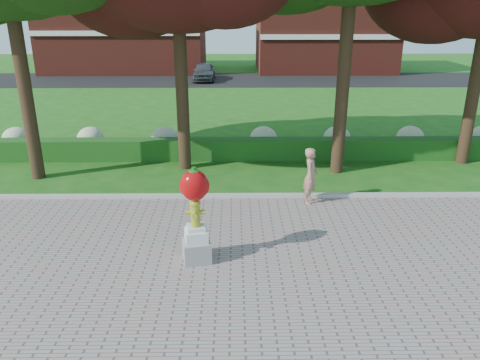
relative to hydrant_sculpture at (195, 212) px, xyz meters
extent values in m
plane|color=#185615|center=(1.06, 0.79, -1.25)|extent=(100.00, 100.00, 0.00)
cube|color=gray|center=(1.06, -3.21, -1.23)|extent=(40.00, 14.00, 0.04)
cube|color=#ADADA5|center=(1.06, 3.79, -1.18)|extent=(40.00, 0.18, 0.15)
cube|color=#1A4C15|center=(1.06, 7.79, -0.85)|extent=(24.00, 0.70, 0.80)
ellipsoid|color=#B0B58A|center=(-7.94, 8.79, -0.70)|extent=(1.10, 1.10, 0.99)
ellipsoid|color=#B0B58A|center=(-4.94, 8.79, -0.70)|extent=(1.10, 1.10, 0.99)
ellipsoid|color=#B0B58A|center=(-1.94, 8.79, -0.70)|extent=(1.10, 1.10, 0.99)
ellipsoid|color=#B0B58A|center=(2.06, 8.79, -0.70)|extent=(1.10, 1.10, 0.99)
ellipsoid|color=#B0B58A|center=(5.06, 8.79, -0.70)|extent=(1.10, 1.10, 0.99)
ellipsoid|color=#B0B58A|center=(8.06, 8.79, -0.70)|extent=(1.10, 1.10, 0.99)
cube|color=black|center=(1.06, 28.79, -1.24)|extent=(50.00, 8.00, 0.02)
cube|color=maroon|center=(-8.94, 34.79, 2.25)|extent=(14.00, 8.00, 7.00)
cube|color=maroon|center=(9.06, 34.79, 1.95)|extent=(12.00, 8.00, 6.40)
cylinder|color=black|center=(-5.94, 5.79, 2.11)|extent=(0.44, 0.44, 6.72)
cylinder|color=black|center=(-0.94, 6.79, 1.83)|extent=(0.44, 0.44, 6.16)
cylinder|color=black|center=(4.56, 6.29, 2.39)|extent=(0.44, 0.44, 7.28)
cylinder|color=black|center=(9.56, 7.29, 1.69)|extent=(0.44, 0.44, 5.88)
cube|color=gray|center=(0.00, 0.00, -0.96)|extent=(0.73, 0.73, 0.50)
cube|color=silver|center=(0.00, 0.00, -0.57)|extent=(0.59, 0.59, 0.28)
cube|color=silver|center=(0.00, 0.00, -0.38)|extent=(0.47, 0.47, 0.10)
cylinder|color=#969821|center=(0.00, 0.00, -0.05)|extent=(0.22, 0.22, 0.56)
ellipsoid|color=#969821|center=(0.00, 0.00, 0.23)|extent=(0.26, 0.26, 0.18)
cylinder|color=#969821|center=(-0.16, 0.00, 0.01)|extent=(0.12, 0.11, 0.11)
cylinder|color=#969821|center=(0.16, 0.00, 0.01)|extent=(0.12, 0.11, 0.11)
cylinder|color=#969821|center=(0.00, -0.15, 0.01)|extent=(0.12, 0.12, 0.12)
cylinder|color=#969821|center=(0.00, 0.00, 0.31)|extent=(0.08, 0.08, 0.05)
ellipsoid|color=#AC090A|center=(0.00, 0.00, 0.66)|extent=(0.63, 0.56, 0.72)
ellipsoid|color=#AC090A|center=(-0.18, 0.00, 0.64)|extent=(0.31, 0.31, 0.46)
ellipsoid|color=#AC090A|center=(0.18, 0.00, 0.64)|extent=(0.31, 0.31, 0.46)
cylinder|color=#166318|center=(0.00, 0.00, 1.02)|extent=(0.10, 0.10, 0.12)
ellipsoid|color=#166318|center=(0.00, 0.00, 0.99)|extent=(0.24, 0.24, 0.08)
imported|color=tan|center=(3.14, 3.39, -0.36)|extent=(0.57, 0.71, 1.70)
imported|color=#404348|center=(-1.53, 28.32, -0.52)|extent=(1.72, 4.20, 1.43)
camera|label=1|loc=(0.89, -9.59, 4.35)|focal=35.00mm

